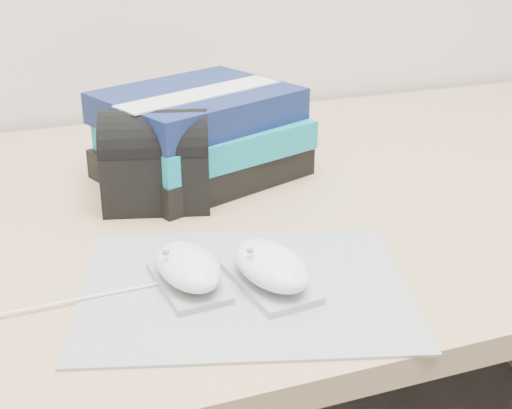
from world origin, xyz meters
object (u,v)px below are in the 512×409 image
object	(u,v)px
desk	(278,310)
pouch	(156,160)
mouse_rear	(188,269)
book_stack	(201,135)
mouse_front	(271,268)

from	to	relation	value
desk	pouch	world-z (taller)	pouch
mouse_rear	book_stack	world-z (taller)	book_stack
mouse_rear	book_stack	xyz separation A→B (m)	(0.10, 0.30, 0.04)
mouse_rear	book_stack	size ratio (longest dim) A/B	0.36
book_stack	pouch	distance (m)	0.11
mouse_front	desk	bearing A→B (deg)	66.28
mouse_front	book_stack	xyz separation A→B (m)	(0.02, 0.33, 0.04)
mouse_front	book_stack	world-z (taller)	book_stack
desk	mouse_rear	xyz separation A→B (m)	(-0.21, -0.28, 0.26)
book_stack	pouch	size ratio (longest dim) A/B	2.02
mouse_rear	pouch	distance (m)	0.23
book_stack	pouch	bearing A→B (deg)	-136.70
mouse_rear	mouse_front	bearing A→B (deg)	-20.43
desk	mouse_front	world-z (taller)	mouse_front
mouse_rear	mouse_front	xyz separation A→B (m)	(0.08, -0.03, 0.00)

